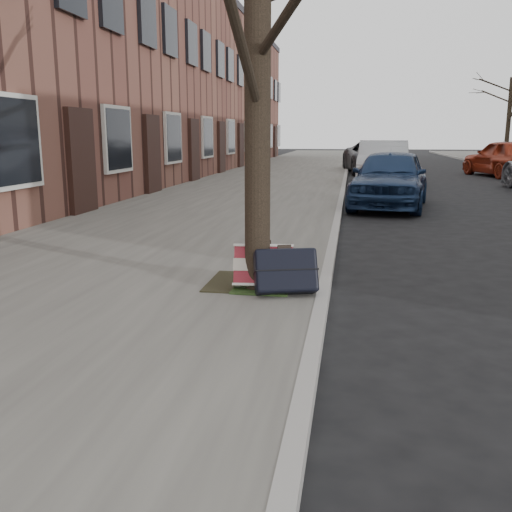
% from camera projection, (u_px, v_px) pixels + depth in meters
% --- Properties ---
extents(ground, '(120.00, 120.00, 0.00)m').
position_uv_depth(ground, '(479.00, 349.00, 4.37)').
color(ground, black).
rests_on(ground, ground).
extents(near_sidewalk, '(5.00, 70.00, 0.12)m').
position_uv_depth(near_sidewalk, '(272.00, 181.00, 19.43)').
color(near_sidewalk, slate).
rests_on(near_sidewalk, ground).
extents(house_near, '(6.80, 40.00, 7.00)m').
position_uv_depth(house_near, '(115.00, 81.00, 20.62)').
color(house_near, brown).
rests_on(house_near, ground).
extents(dirt_patch, '(0.85, 0.85, 0.02)m').
position_uv_depth(dirt_patch, '(251.00, 282.00, 5.83)').
color(dirt_patch, black).
rests_on(dirt_patch, near_sidewalk).
extents(suitcase_red, '(0.60, 0.37, 0.44)m').
position_uv_depth(suitcase_red, '(263.00, 267.00, 5.59)').
color(suitcase_red, maroon).
rests_on(suitcase_red, near_sidewalk).
extents(suitcase_navy, '(0.67, 0.50, 0.46)m').
position_uv_depth(suitcase_navy, '(286.00, 271.00, 5.38)').
color(suitcase_navy, black).
rests_on(suitcase_navy, near_sidewalk).
extents(car_near_front, '(2.10, 4.02, 1.31)m').
position_uv_depth(car_near_front, '(390.00, 178.00, 12.68)').
color(car_near_front, '#172A4E').
rests_on(car_near_front, ground).
extents(car_near_mid, '(1.71, 4.38, 1.42)m').
position_uv_depth(car_near_mid, '(383.00, 163.00, 18.05)').
color(car_near_mid, '#B4B8BC').
rests_on(car_near_mid, ground).
extents(car_near_back, '(2.83, 5.09, 1.35)m').
position_uv_depth(car_near_back, '(375.00, 157.00, 23.64)').
color(car_near_back, '#323337').
rests_on(car_near_back, ground).
extents(car_far_back, '(2.73, 4.53, 1.44)m').
position_uv_depth(car_far_back, '(505.00, 158.00, 21.76)').
color(car_far_back, maroon).
rests_on(car_far_back, ground).
extents(tree_far_c, '(0.23, 0.23, 4.45)m').
position_uv_depth(tree_far_c, '(509.00, 120.00, 30.65)').
color(tree_far_c, black).
rests_on(tree_far_c, far_sidewalk).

